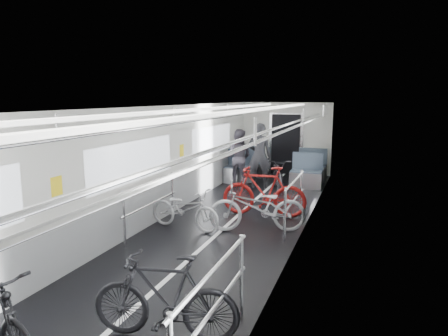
% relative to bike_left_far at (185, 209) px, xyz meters
% --- Properties ---
extents(car_shell, '(3.02, 14.01, 2.41)m').
position_rel_bike_left_far_xyz_m(car_shell, '(0.71, 1.25, 0.72)').
color(car_shell, black).
rests_on(car_shell, ground).
extents(bike_left_far, '(1.64, 0.79, 0.82)m').
position_rel_bike_left_far_xyz_m(bike_left_far, '(0.00, 0.00, 0.00)').
color(bike_left_far, '#A6A7AB').
rests_on(bike_left_far, floor).
extents(bike_right_near, '(1.68, 0.75, 0.97)m').
position_rel_bike_left_far_xyz_m(bike_right_near, '(1.37, -3.38, 0.07)').
color(bike_right_near, black).
rests_on(bike_right_near, floor).
extents(bike_right_mid, '(1.98, 1.24, 0.98)m').
position_rel_bike_left_far_xyz_m(bike_right_mid, '(1.39, 0.34, 0.08)').
color(bike_right_mid, '#AAABAF').
rests_on(bike_right_mid, floor).
extents(bike_right_far, '(1.88, 0.67, 1.11)m').
position_rel_bike_left_far_xyz_m(bike_right_far, '(1.25, 1.38, 0.14)').
color(bike_right_far, maroon).
rests_on(bike_right_far, floor).
extents(bike_aisle, '(1.11, 1.82, 0.91)m').
position_rel_bike_left_far_xyz_m(bike_aisle, '(1.00, 3.94, 0.04)').
color(bike_aisle, black).
rests_on(bike_aisle, floor).
extents(person_standing, '(0.77, 0.59, 1.86)m').
position_rel_bike_left_far_xyz_m(person_standing, '(0.43, 4.04, 0.52)').
color(person_standing, black).
rests_on(person_standing, floor).
extents(person_seated, '(0.81, 0.64, 1.66)m').
position_rel_bike_left_far_xyz_m(person_seated, '(-0.24, 4.19, 0.42)').
color(person_seated, '#35313A').
rests_on(person_seated, floor).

